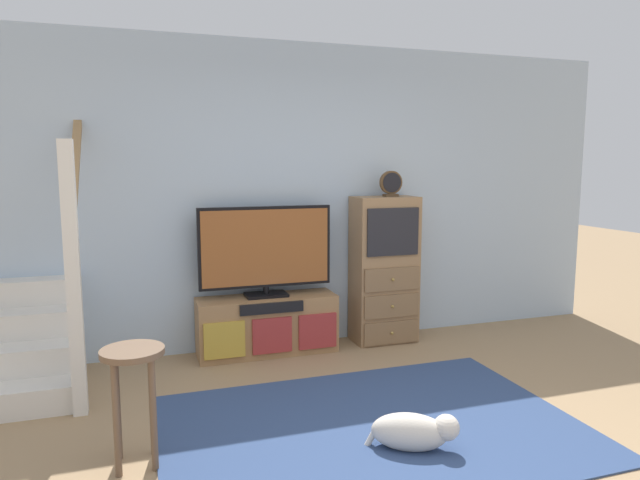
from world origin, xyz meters
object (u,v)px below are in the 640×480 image
(media_console, at_px, (267,325))
(dog, at_px, (414,431))
(side_cabinet, at_px, (384,270))
(desk_clock, at_px, (391,184))
(television, at_px, (266,249))
(bar_stool_near, at_px, (133,378))

(media_console, height_order, dog, media_console)
(dog, bearing_deg, side_cabinet, 70.32)
(media_console, xyz_separation_m, desk_clock, (1.16, -0.00, 1.21))
(media_console, height_order, side_cabinet, side_cabinet)
(media_console, relative_size, side_cabinet, 0.89)
(media_console, bearing_deg, side_cabinet, 0.52)
(side_cabinet, xyz_separation_m, desk_clock, (0.05, -0.01, 0.79))
(television, height_order, dog, television)
(desk_clock, height_order, dog, desk_clock)
(television, bearing_deg, side_cabinet, -0.70)
(desk_clock, distance_m, bar_stool_near, 2.92)
(media_console, xyz_separation_m, dog, (0.42, -1.92, -0.14))
(side_cabinet, height_order, desk_clock, desk_clock)
(bar_stool_near, bearing_deg, dog, -12.69)
(desk_clock, distance_m, dog, 2.46)
(side_cabinet, bearing_deg, desk_clock, -18.00)
(bar_stool_near, bearing_deg, desk_clock, 34.84)
(media_console, bearing_deg, dog, -77.61)
(media_console, bearing_deg, television, 90.00)
(television, xyz_separation_m, bar_stool_near, (-1.10, -1.60, -0.42))
(side_cabinet, relative_size, dog, 2.69)
(media_console, height_order, desk_clock, desk_clock)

